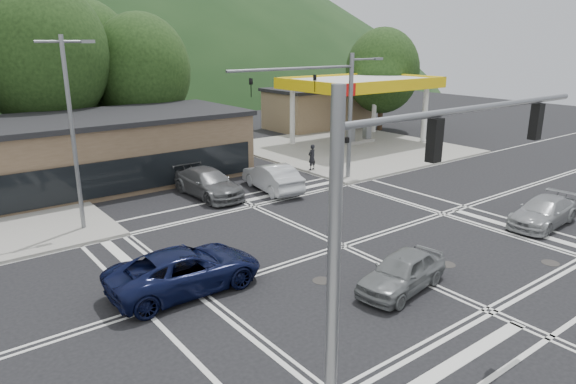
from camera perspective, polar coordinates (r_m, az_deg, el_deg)
ground at (r=22.98m, az=6.13°, el=-5.99°), size 120.00×120.00×0.00m
sidewalk_ne at (r=43.33m, az=6.90°, el=4.87°), size 16.00×16.00×0.15m
gas_station_canopy at (r=44.71m, az=8.09°, el=11.62°), size 12.32×8.34×5.75m
convenience_store at (r=53.63m, az=3.31°, el=9.18°), size 10.00×6.00×3.80m
commercial_row at (r=33.63m, az=-25.14°, el=3.37°), size 24.00×8.00×4.00m
tree_n_b at (r=40.22m, az=-25.69°, el=13.60°), size 9.00×9.00×12.98m
tree_n_c at (r=42.36m, az=-16.02°, el=12.86°), size 7.60×7.60×10.87m
tree_n_e at (r=45.12m, az=-21.67°, el=13.37°), size 8.40×8.40×11.98m
tree_ne at (r=52.49m, az=10.46°, el=13.11°), size 7.20×7.20×9.99m
streetlight_nw at (r=25.33m, az=-22.78°, el=6.83°), size 2.50×0.25×9.00m
signal_mast_ne at (r=32.18m, az=5.34°, el=9.89°), size 11.65×0.30×8.00m
signal_mast_sw at (r=11.55m, az=11.85°, el=-2.27°), size 9.14×0.28×8.00m
car_blue_west at (r=19.14m, az=-11.33°, el=-8.46°), size 5.69×2.70×1.57m
car_grey_center at (r=19.26m, az=12.57°, el=-8.62°), size 4.39×2.34×1.42m
car_silver_east at (r=28.10m, az=26.51°, el=-1.98°), size 4.81×2.26×1.36m
car_queue_a at (r=30.89m, az=-1.77°, el=1.65°), size 2.43×5.21×1.65m
car_queue_b at (r=39.32m, az=-10.28°, el=4.52°), size 2.39×4.59×1.49m
car_northbound at (r=30.13m, az=-8.87°, el=1.00°), size 2.36×5.50×1.58m
pedestrian at (r=35.33m, az=2.67°, el=3.89°), size 0.70×0.52×1.76m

